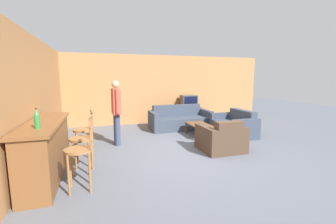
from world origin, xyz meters
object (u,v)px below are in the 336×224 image
at_px(loveseat_right, 234,126).
at_px(coffee_table, 200,126).
at_px(person_by_window, 116,109).
at_px(tv_unit, 188,115).
at_px(tv, 189,101).
at_px(book_on_table, 200,124).
at_px(armchair_near, 221,139).
at_px(bar_chair_near, 80,154).
at_px(couch_far, 180,120).
at_px(bottle, 37,119).
at_px(bar_chair_mid, 82,143).
at_px(bar_chair_far, 84,133).

bearing_deg(loveseat_right, coffee_table, 172.07).
bearing_deg(person_by_window, tv_unit, 36.75).
distance_m(tv_unit, tv, 0.54).
height_order(loveseat_right, book_on_table, loveseat_right).
distance_m(armchair_near, book_on_table, 1.38).
distance_m(bar_chair_near, couch_far, 4.70).
xyz_separation_m(armchair_near, bottle, (-3.66, -0.93, 0.85)).
height_order(bar_chair_mid, person_by_window, person_by_window).
bearing_deg(coffee_table, person_by_window, -177.59).
bearing_deg(bar_chair_near, coffee_table, 37.12).
bearing_deg(tv, bar_chair_mid, -133.90).
xyz_separation_m(bar_chair_near, bar_chair_far, (-0.00, 1.40, 0.00)).
bearing_deg(armchair_near, person_by_window, 151.57).
height_order(couch_far, book_on_table, couch_far).
xyz_separation_m(armchair_near, loveseat_right, (1.18, 1.22, -0.01)).
distance_m(coffee_table, bottle, 4.47).
xyz_separation_m(bar_chair_mid, bar_chair_far, (0.00, 0.74, 0.00)).
height_order(bar_chair_mid, couch_far, bar_chair_mid).
xyz_separation_m(bar_chair_mid, tv, (3.69, 3.84, 0.25)).
distance_m(couch_far, loveseat_right, 1.87).
bearing_deg(bar_chair_mid, couch_far, 44.67).
bearing_deg(couch_far, tv_unit, 51.52).
relative_size(bar_chair_mid, tv, 1.76).
bearing_deg(loveseat_right, person_by_window, 179.19).
xyz_separation_m(armchair_near, tv_unit, (0.59, 3.47, 0.01)).
distance_m(bar_chair_near, person_by_window, 2.45).
bearing_deg(armchair_near, bottle, -165.81).
height_order(bar_chair_near, armchair_near, bar_chair_near).
height_order(bar_chair_near, loveseat_right, bar_chair_near).
relative_size(armchair_near, loveseat_right, 0.68).
relative_size(coffee_table, book_on_table, 6.52).
bearing_deg(tv_unit, book_on_table, -103.80).
xyz_separation_m(loveseat_right, tv, (-0.58, 2.25, 0.55)).
relative_size(bar_chair_far, book_on_table, 6.74).
bearing_deg(coffee_table, tv, 76.22).
bearing_deg(armchair_near, bar_chair_far, 173.16).
bearing_deg(book_on_table, tv, 76.18).
xyz_separation_m(bar_chair_far, bottle, (-0.57, -1.30, 0.56)).
height_order(loveseat_right, tv, tv).
bearing_deg(loveseat_right, book_on_table, 171.96).
bearing_deg(person_by_window, bar_chair_far, -129.69).
bearing_deg(tv_unit, armchair_near, -99.72).
height_order(bar_chair_near, bar_chair_far, same).
distance_m(armchair_near, bottle, 3.88).
relative_size(bar_chair_mid, person_by_window, 0.64).
height_order(bar_chair_far, loveseat_right, bar_chair_far).
relative_size(tv_unit, bottle, 3.38).
xyz_separation_m(tv_unit, person_by_window, (-2.95, -2.20, 0.65)).
relative_size(bar_chair_mid, tv_unit, 1.04).
distance_m(bar_chair_mid, tv, 5.33).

